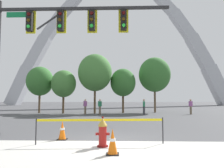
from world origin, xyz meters
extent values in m
plane|color=#474749|center=(0.00, 0.00, 0.00)|extent=(240.00, 240.00, 0.00)
cylinder|color=#5E0F0D|center=(-0.17, -0.83, 0.03)|extent=(0.36, 0.36, 0.05)
cylinder|color=maroon|center=(-0.17, -0.83, 0.36)|extent=(0.26, 0.26, 0.62)
cylinder|color=#A8842D|center=(-0.17, -0.83, 0.69)|extent=(0.30, 0.30, 0.04)
cone|color=#A8842D|center=(-0.17, -0.83, 0.82)|extent=(0.30, 0.30, 0.22)
cylinder|color=#5E0F0D|center=(-0.17, -0.83, 0.96)|extent=(0.06, 0.06, 0.06)
cylinder|color=maroon|center=(-0.35, -0.83, 0.42)|extent=(0.10, 0.09, 0.09)
cylinder|color=maroon|center=(0.01, -0.83, 0.42)|extent=(0.10, 0.09, 0.09)
cylinder|color=maroon|center=(-0.17, -0.63, 0.33)|extent=(0.13, 0.14, 0.13)
cylinder|color=#5E0F0D|center=(-0.17, -0.55, 0.33)|extent=(0.15, 0.03, 0.15)
cylinder|color=#232326|center=(-2.48, -0.60, 0.46)|extent=(0.04, 0.04, 0.92)
cylinder|color=#232326|center=(1.91, -0.24, 0.46)|extent=(0.04, 0.04, 0.92)
cube|color=yellow|center=(-0.28, -0.42, 0.84)|extent=(4.39, 0.36, 0.08)
cube|color=black|center=(-1.83, 0.37, 0.01)|extent=(0.36, 0.36, 0.03)
cone|color=orange|center=(-1.83, 0.37, 0.38)|extent=(0.28, 0.28, 0.70)
cylinder|color=white|center=(-1.83, 0.37, 0.42)|extent=(0.17, 0.17, 0.08)
cube|color=black|center=(0.18, -1.76, 0.01)|extent=(0.36, 0.36, 0.03)
cone|color=orange|center=(0.18, -1.76, 0.38)|extent=(0.28, 0.28, 0.70)
cylinder|color=white|center=(0.18, -1.76, 0.42)|extent=(0.17, 0.17, 0.08)
cube|color=#232326|center=(-1.22, 1.23, 5.60)|extent=(7.60, 0.12, 0.12)
cylinder|color=#232326|center=(-2.74, 1.23, 5.05)|extent=(1.11, 0.08, 0.81)
cube|color=black|center=(-3.62, 1.23, 5.05)|extent=(0.26, 0.24, 0.90)
cube|color=gold|center=(-3.62, 1.37, 5.05)|extent=(0.44, 0.03, 1.04)
sphere|color=#360606|center=(-3.62, 1.10, 5.33)|extent=(0.16, 0.16, 0.16)
sphere|color=#392706|center=(-3.62, 1.10, 5.05)|extent=(0.16, 0.16, 0.16)
sphere|color=green|center=(-3.62, 1.10, 4.77)|extent=(0.16, 0.16, 0.16)
cube|color=black|center=(-2.22, 1.23, 5.05)|extent=(0.26, 0.24, 0.90)
cube|color=gold|center=(-2.22, 1.37, 5.05)|extent=(0.44, 0.03, 1.04)
sphere|color=#360606|center=(-2.22, 1.10, 5.33)|extent=(0.16, 0.16, 0.16)
sphere|color=#392706|center=(-2.22, 1.10, 5.05)|extent=(0.16, 0.16, 0.16)
sphere|color=green|center=(-2.22, 1.10, 4.77)|extent=(0.16, 0.16, 0.16)
cube|color=black|center=(-0.82, 1.23, 5.05)|extent=(0.26, 0.24, 0.90)
cube|color=gold|center=(-0.82, 1.37, 5.05)|extent=(0.44, 0.03, 1.04)
sphere|color=#360606|center=(-0.82, 1.10, 5.33)|extent=(0.16, 0.16, 0.16)
sphere|color=#392706|center=(-0.82, 1.10, 5.05)|extent=(0.16, 0.16, 0.16)
sphere|color=green|center=(-0.82, 1.10, 4.77)|extent=(0.16, 0.16, 0.16)
cube|color=black|center=(0.58, 1.23, 5.05)|extent=(0.26, 0.24, 0.90)
cube|color=gold|center=(0.58, 1.37, 5.05)|extent=(0.44, 0.03, 1.04)
sphere|color=#360606|center=(0.58, 1.10, 5.33)|extent=(0.16, 0.16, 0.16)
sphere|color=#392706|center=(0.58, 1.10, 5.05)|extent=(0.16, 0.16, 0.16)
sphere|color=green|center=(0.58, 1.10, 4.77)|extent=(0.16, 0.16, 0.16)
cube|color=#0F6638|center=(-4.22, 1.21, 5.35)|extent=(0.90, 0.04, 0.24)
cube|color=#B2B5BC|center=(-27.04, 49.31, 5.12)|extent=(7.54, 3.27, 11.65)
cube|color=#B2B5BC|center=(-22.53, 49.31, 14.52)|extent=(7.19, 2.98, 10.02)
cube|color=#B2B5BC|center=(-18.03, 49.31, 22.20)|extent=(6.81, 2.69, 8.40)
cube|color=#B2B5BC|center=(-13.52, 49.31, 28.18)|extent=(6.37, 2.40, 6.78)
cube|color=#B2B5BC|center=(13.52, 49.31, 28.18)|extent=(6.37, 2.40, 6.78)
cube|color=#B2B5BC|center=(18.03, 49.31, 22.20)|extent=(6.81, 2.69, 8.40)
cube|color=#B2B5BC|center=(22.53, 49.31, 14.52)|extent=(7.19, 2.98, 10.02)
cube|color=#B2B5BC|center=(27.04, 49.31, 5.12)|extent=(7.54, 3.27, 11.65)
cylinder|color=brown|center=(-8.77, 16.03, 1.15)|extent=(0.24, 0.24, 2.30)
ellipsoid|color=#336B2D|center=(-8.77, 16.03, 3.68)|extent=(3.06, 3.06, 3.37)
cylinder|color=brown|center=(-5.86, 15.51, 1.04)|extent=(0.24, 0.24, 2.09)
ellipsoid|color=#427A38|center=(-5.86, 15.51, 3.34)|extent=(2.78, 2.78, 3.06)
cylinder|color=brown|center=(-2.32, 15.62, 1.43)|extent=(0.24, 0.24, 2.87)
ellipsoid|color=#427A38|center=(-2.32, 15.62, 4.59)|extent=(3.83, 3.83, 4.21)
cylinder|color=brown|center=(0.86, 16.65, 1.11)|extent=(0.24, 0.24, 2.22)
ellipsoid|color=#336B2D|center=(0.86, 16.65, 3.54)|extent=(2.95, 2.95, 3.25)
cylinder|color=brown|center=(4.69, 17.42, 1.42)|extent=(0.24, 0.24, 2.84)
ellipsoid|color=#336B2D|center=(4.69, 17.42, 4.55)|extent=(3.79, 3.79, 4.17)
cylinder|color=brown|center=(-1.58, 13.73, 0.42)|extent=(0.22, 0.22, 0.84)
cube|color=#23754C|center=(-1.58, 13.73, 1.11)|extent=(0.39, 0.32, 0.54)
sphere|color=tan|center=(-1.58, 13.73, 1.49)|extent=(0.20, 0.20, 0.20)
cylinder|color=brown|center=(7.90, 14.45, 0.42)|extent=(0.22, 0.22, 0.84)
cube|color=#995193|center=(7.90, 14.45, 1.11)|extent=(0.38, 0.28, 0.54)
sphere|color=#936B4C|center=(7.90, 14.45, 1.49)|extent=(0.20, 0.20, 0.20)
cylinder|color=#38383D|center=(2.89, 13.35, 0.42)|extent=(0.22, 0.22, 0.84)
cube|color=#23754C|center=(2.89, 13.35, 1.11)|extent=(0.23, 0.35, 0.54)
sphere|color=tan|center=(2.89, 13.35, 1.49)|extent=(0.20, 0.20, 0.20)
cylinder|color=brown|center=(-3.18, 14.25, 0.42)|extent=(0.22, 0.22, 0.84)
cube|color=#995193|center=(-3.18, 14.25, 1.11)|extent=(0.39, 0.33, 0.54)
sphere|color=tan|center=(-3.18, 14.25, 1.49)|extent=(0.20, 0.20, 0.20)
camera|label=1|loc=(0.36, -7.75, 1.55)|focal=33.47mm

